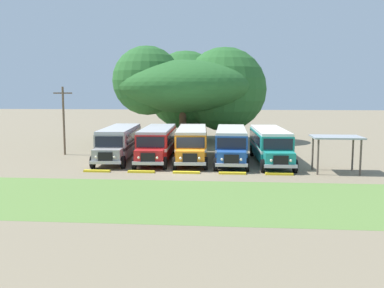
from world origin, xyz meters
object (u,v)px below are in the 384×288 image
Objects in this scene: parked_bus_slot_0 at (119,141)px; parked_bus_slot_3 at (231,143)px; broad_shade_tree at (190,87)px; utility_pole at (64,118)px; parked_bus_slot_4 at (270,144)px; parked_bus_slot_2 at (192,142)px; parked_bus_slot_1 at (157,142)px; waiting_shelter at (336,140)px.

parked_bus_slot_3 is at bearing 84.30° from parked_bus_slot_0.
broad_shade_tree reaches higher than utility_pole.
parked_bus_slot_4 is 1.69× the size of utility_pole.
parked_bus_slot_3 is (3.45, -0.29, 0.00)m from parked_bus_slot_2.
parked_bus_slot_1 is (3.46, -0.08, 0.00)m from parked_bus_slot_0.
parked_bus_slot_2 and parked_bus_slot_3 have the same top height.
parked_bus_slot_3 is at bearing -71.29° from broad_shade_tree.
utility_pole is (-15.82, 2.33, 1.88)m from parked_bus_slot_3.
parked_bus_slot_2 is at bearing 85.87° from parked_bus_slot_0.
parked_bus_slot_3 is at bearing -8.37° from utility_pole.
waiting_shelter is at bearing 68.46° from parked_bus_slot_1.
parked_bus_slot_1 and parked_bus_slot_2 have the same top height.
parked_bus_slot_3 is at bearing 81.59° from parked_bus_slot_2.
parked_bus_slot_4 is 6.37m from waiting_shelter.
parked_bus_slot_4 is at bearing -7.58° from utility_pole.
utility_pole reaches higher than parked_bus_slot_0.
parked_bus_slot_1 is 3.02× the size of waiting_shelter.
waiting_shelter is at bearing -16.64° from utility_pole.
utility_pole is (-5.85, 2.00, 1.88)m from parked_bus_slot_0.
parked_bus_slot_0 is at bearing -93.77° from parked_bus_slot_1.
parked_bus_slot_1 is at bearing -92.68° from parked_bus_slot_2.
parked_bus_slot_1 is at bearing -92.23° from parked_bus_slot_3.
parked_bus_slot_1 is 9.72m from utility_pole.
broad_shade_tree is at bearing 47.35° from utility_pole.
parked_bus_slot_4 is (13.27, -0.55, 0.00)m from parked_bus_slot_0.
parked_bus_slot_3 and parked_bus_slot_4 have the same top height.
utility_pole is at bearing 163.36° from waiting_shelter.
parked_bus_slot_0 and parked_bus_slot_3 have the same top height.
parked_bus_slot_0 is at bearing -18.84° from utility_pole.
parked_bus_slot_4 is 19.38m from utility_pole.
broad_shade_tree is (5.14, 13.93, 4.90)m from parked_bus_slot_0.
parked_bus_slot_2 is 12.68m from utility_pole.
parked_bus_slot_2 is at bearing -9.34° from utility_pole.
waiting_shelter is (4.43, -4.49, 0.87)m from parked_bus_slot_4.
parked_bus_slot_3 is at bearing 85.48° from parked_bus_slot_1.
parked_bus_slot_4 is (6.75, -0.51, 0.00)m from parked_bus_slot_2.
parked_bus_slot_3 is 0.61× the size of broad_shade_tree.
utility_pole is at bearing -98.44° from parked_bus_slot_3.
parked_bus_slot_3 is 16.10m from utility_pole.
parked_bus_slot_2 is at bearing 88.52° from parked_bus_slot_1.
waiting_shelter is (12.57, -18.97, -4.03)m from broad_shade_tree.
parked_bus_slot_2 is (6.52, -0.04, 0.00)m from parked_bus_slot_0.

